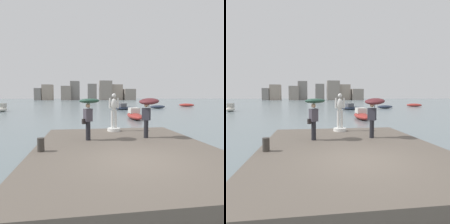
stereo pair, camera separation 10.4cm
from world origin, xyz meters
TOP-DOWN VIEW (x-y plane):
  - ground_plane at (0.00, 40.00)m, footprint 400.00×400.00m
  - pier at (0.00, 1.82)m, footprint 7.25×9.64m
  - statue_white_figure at (0.14, 5.60)m, footprint 0.78×0.78m
  - onlooker_left at (-1.40, 3.31)m, footprint 1.33×1.33m
  - onlooker_right at (1.50, 3.36)m, footprint 1.38×1.39m
  - mooring_bollard at (-3.25, 1.47)m, footprint 0.26×0.26m
  - boat_near at (23.65, 41.07)m, footprint 3.68×2.87m
  - boat_mid at (13.82, 34.65)m, footprint 3.72×2.03m
  - boat_far at (5.94, 31.27)m, footprint 4.41×2.70m
  - boat_leftward at (3.99, 15.62)m, footprint 1.56×5.20m
  - boat_rightward at (-14.60, 29.62)m, footprint 1.05×3.32m
  - distant_skyline at (3.44, 140.47)m, footprint 69.53×13.89m

SIDE VIEW (x-z plane):
  - ground_plane at x=0.00m, z-range 0.00..0.00m
  - pier at x=0.00m, z-range 0.00..0.40m
  - boat_mid at x=13.82m, z-range 0.00..0.66m
  - boat_near at x=23.65m, z-range 0.00..0.75m
  - boat_far at x=5.94m, z-range -0.18..0.99m
  - boat_leftward at x=3.99m, z-range -0.17..1.03m
  - boat_rightward at x=-14.60m, z-range -0.18..1.16m
  - mooring_bollard at x=-3.25m, z-range 0.40..0.91m
  - statue_white_figure at x=0.14m, z-range 0.09..2.32m
  - onlooker_left at x=-1.40m, z-range 0.93..2.89m
  - onlooker_right at x=1.50m, z-range 0.96..2.97m
  - distant_skyline at x=3.44m, z-range -1.13..12.23m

